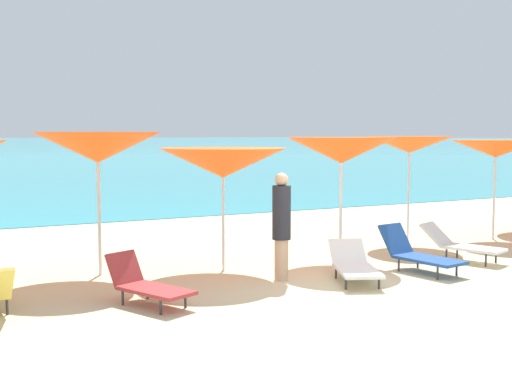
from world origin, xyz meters
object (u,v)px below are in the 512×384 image
object	(u,v)px
umbrella_3	(223,163)
lounge_chair_0	(418,253)
umbrella_5	(410,145)
umbrella_6	(496,149)
umbrella_4	(341,151)
lounge_chair_3	(354,264)
beachgoer_1	(282,223)
lounge_chair_7	(461,244)
lounge_chair_6	(146,284)
umbrella_2	(98,148)

from	to	relation	value
umbrella_3	lounge_chair_0	xyz separation A→B (m)	(2.91, -1.63, -1.54)
umbrella_5	umbrella_6	xyz separation A→B (m)	(2.08, -0.45, -0.10)
umbrella_4	lounge_chair_3	distance (m)	2.45
umbrella_5	umbrella_6	bearing A→B (deg)	-12.11
umbrella_3	umbrella_6	xyz separation A→B (m)	(6.80, 0.28, 0.16)
beachgoer_1	lounge_chair_7	bearing A→B (deg)	138.63
umbrella_3	lounge_chair_7	world-z (taller)	umbrella_3
umbrella_3	lounge_chair_7	size ratio (longest dim) A/B	1.46
lounge_chair_3	lounge_chair_6	distance (m)	3.41
umbrella_2	umbrella_3	bearing A→B (deg)	-17.49
umbrella_4	lounge_chair_0	bearing A→B (deg)	-66.21
umbrella_2	lounge_chair_0	size ratio (longest dim) A/B	1.51
umbrella_5	beachgoer_1	distance (m)	4.74
lounge_chair_3	beachgoer_1	size ratio (longest dim) A/B	0.93
umbrella_3	beachgoer_1	xyz separation A→B (m)	(0.51, -1.11, -0.93)
umbrella_4	lounge_chair_3	size ratio (longest dim) A/B	1.42
umbrella_6	lounge_chair_0	xyz separation A→B (m)	(-3.89, -1.91, -1.70)
lounge_chair_7	beachgoer_1	size ratio (longest dim) A/B	0.92
umbrella_4	umbrella_6	size ratio (longest dim) A/B	1.03
umbrella_2	umbrella_3	size ratio (longest dim) A/B	1.02
umbrella_5	lounge_chair_3	world-z (taller)	umbrella_5
umbrella_6	beachgoer_1	world-z (taller)	umbrella_6
umbrella_2	umbrella_5	distance (m)	6.69
lounge_chair_6	beachgoer_1	size ratio (longest dim) A/B	0.82
lounge_chair_0	lounge_chair_7	distance (m)	1.41
umbrella_2	lounge_chair_3	size ratio (longest dim) A/B	1.47
umbrella_4	lounge_chair_7	size ratio (longest dim) A/B	1.43
umbrella_4	umbrella_5	size ratio (longest dim) A/B	1.00
umbrella_2	umbrella_4	bearing A→B (deg)	-11.15
umbrella_2	beachgoer_1	xyz separation A→B (m)	(2.49, -1.74, -1.19)
umbrella_6	umbrella_2	bearing A→B (deg)	177.79
lounge_chair_6	beachgoer_1	bearing A→B (deg)	-12.23
lounge_chair_7	umbrella_6	bearing A→B (deg)	10.93
umbrella_3	umbrella_4	distance (m)	2.31
umbrella_3	umbrella_4	bearing A→B (deg)	-5.43
lounge_chair_3	umbrella_6	bearing A→B (deg)	44.05
umbrella_4	lounge_chair_0	distance (m)	2.32
umbrella_2	umbrella_4	world-z (taller)	umbrella_2
umbrella_2	lounge_chair_3	world-z (taller)	umbrella_2
umbrella_5	umbrella_6	distance (m)	2.13
umbrella_2	lounge_chair_7	size ratio (longest dim) A/B	1.48
umbrella_6	lounge_chair_3	bearing A→B (deg)	-159.34
umbrella_3	lounge_chair_6	size ratio (longest dim) A/B	1.64
umbrella_6	umbrella_5	bearing A→B (deg)	167.89
umbrella_2	beachgoer_1	world-z (taller)	umbrella_2
lounge_chair_0	lounge_chair_6	world-z (taller)	lounge_chair_0
lounge_chair_0	lounge_chair_6	bearing A→B (deg)	170.07
umbrella_2	umbrella_6	bearing A→B (deg)	-2.21
umbrella_6	lounge_chair_6	xyz separation A→B (m)	(-8.69, -1.86, -1.73)
lounge_chair_3	lounge_chair_6	xyz separation A→B (m)	(-3.41, 0.13, 0.02)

